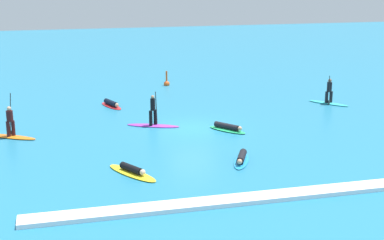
{
  "coord_description": "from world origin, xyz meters",
  "views": [
    {
      "loc": [
        -7.5,
        -29.8,
        8.75
      ],
      "look_at": [
        0.0,
        0.0,
        0.5
      ],
      "focal_mm": 51.8,
      "sensor_mm": 36.0,
      "label": 1
    }
  ],
  "objects_px": {
    "surfer_on_yellow_board": "(132,171)",
    "surfer_on_teal_board": "(329,97)",
    "surfer_on_green_board": "(227,128)",
    "marker_buoy": "(167,83)",
    "surfer_on_red_board": "(111,104)",
    "surfer_on_purple_board": "(153,119)",
    "surfer_on_blue_board": "(242,158)",
    "surfer_on_orange_board": "(11,130)"
  },
  "relations": [
    {
      "from": "surfer_on_blue_board",
      "to": "marker_buoy",
      "type": "height_order",
      "value": "marker_buoy"
    },
    {
      "from": "surfer_on_blue_board",
      "to": "surfer_on_green_board",
      "type": "relative_size",
      "value": 1.05
    },
    {
      "from": "surfer_on_red_board",
      "to": "surfer_on_green_board",
      "type": "relative_size",
      "value": 1.1
    },
    {
      "from": "surfer_on_teal_board",
      "to": "surfer_on_red_board",
      "type": "distance_m",
      "value": 14.78
    },
    {
      "from": "surfer_on_orange_board",
      "to": "surfer_on_blue_board",
      "type": "distance_m",
      "value": 12.84
    },
    {
      "from": "surfer_on_green_board",
      "to": "surfer_on_teal_board",
      "type": "bearing_deg",
      "value": 80.91
    },
    {
      "from": "surfer_on_teal_board",
      "to": "surfer_on_red_board",
      "type": "xyz_separation_m",
      "value": [
        -14.49,
        2.87,
        -0.31
      ]
    },
    {
      "from": "surfer_on_yellow_board",
      "to": "surfer_on_teal_board",
      "type": "xyz_separation_m",
      "value": [
        14.96,
        10.25,
        0.34
      ]
    },
    {
      "from": "surfer_on_teal_board",
      "to": "marker_buoy",
      "type": "height_order",
      "value": "surfer_on_teal_board"
    },
    {
      "from": "surfer_on_green_board",
      "to": "marker_buoy",
      "type": "relative_size",
      "value": 1.86
    },
    {
      "from": "surfer_on_yellow_board",
      "to": "marker_buoy",
      "type": "bearing_deg",
      "value": 133.07
    },
    {
      "from": "surfer_on_blue_board",
      "to": "surfer_on_red_board",
      "type": "height_order",
      "value": "surfer_on_blue_board"
    },
    {
      "from": "surfer_on_orange_board",
      "to": "marker_buoy",
      "type": "relative_size",
      "value": 2.27
    },
    {
      "from": "surfer_on_yellow_board",
      "to": "marker_buoy",
      "type": "xyz_separation_m",
      "value": [
        5.5,
        19.2,
        0.07
      ]
    },
    {
      "from": "surfer_on_purple_board",
      "to": "surfer_on_blue_board",
      "type": "relative_size",
      "value": 1.27
    },
    {
      "from": "surfer_on_purple_board",
      "to": "surfer_on_yellow_board",
      "type": "bearing_deg",
      "value": -83.24
    },
    {
      "from": "surfer_on_purple_board",
      "to": "marker_buoy",
      "type": "distance_m",
      "value": 12.01
    },
    {
      "from": "surfer_on_purple_board",
      "to": "surfer_on_red_board",
      "type": "xyz_separation_m",
      "value": [
        -1.85,
        5.49,
        -0.28
      ]
    },
    {
      "from": "surfer_on_purple_board",
      "to": "marker_buoy",
      "type": "bearing_deg",
      "value": 98.37
    },
    {
      "from": "surfer_on_yellow_board",
      "to": "surfer_on_orange_board",
      "type": "bearing_deg",
      "value": -173.14
    },
    {
      "from": "surfer_on_teal_board",
      "to": "surfer_on_green_board",
      "type": "distance_m",
      "value": 9.88
    },
    {
      "from": "surfer_on_yellow_board",
      "to": "surfer_on_teal_board",
      "type": "height_order",
      "value": "surfer_on_teal_board"
    },
    {
      "from": "surfer_on_purple_board",
      "to": "surfer_on_green_board",
      "type": "relative_size",
      "value": 1.33
    },
    {
      "from": "surfer_on_yellow_board",
      "to": "surfer_on_orange_board",
      "type": "height_order",
      "value": "surfer_on_orange_board"
    },
    {
      "from": "surfer_on_teal_board",
      "to": "surfer_on_blue_board",
      "type": "height_order",
      "value": "surfer_on_teal_board"
    },
    {
      "from": "surfer_on_yellow_board",
      "to": "surfer_on_green_board",
      "type": "xyz_separation_m",
      "value": [
        6.25,
        5.62,
        0.03
      ]
    },
    {
      "from": "surfer_on_orange_board",
      "to": "surfer_on_green_board",
      "type": "bearing_deg",
      "value": -155.68
    },
    {
      "from": "surfer_on_purple_board",
      "to": "surfer_on_orange_board",
      "type": "height_order",
      "value": "surfer_on_orange_board"
    },
    {
      "from": "surfer_on_purple_board",
      "to": "surfer_on_yellow_board",
      "type": "xyz_separation_m",
      "value": [
        -2.32,
        -7.62,
        -0.31
      ]
    },
    {
      "from": "surfer_on_blue_board",
      "to": "surfer_on_teal_board",
      "type": "bearing_deg",
      "value": 161.26
    },
    {
      "from": "surfer_on_purple_board",
      "to": "surfer_on_teal_board",
      "type": "relative_size",
      "value": 1.19
    },
    {
      "from": "surfer_on_yellow_board",
      "to": "surfer_on_red_board",
      "type": "distance_m",
      "value": 13.12
    },
    {
      "from": "surfer_on_yellow_board",
      "to": "surfer_on_red_board",
      "type": "relative_size",
      "value": 1.17
    },
    {
      "from": "surfer_on_orange_board",
      "to": "surfer_on_yellow_board",
      "type": "bearing_deg",
      "value": 159.79
    },
    {
      "from": "surfer_on_blue_board",
      "to": "surfer_on_orange_board",
      "type": "bearing_deg",
      "value": -96.49
    },
    {
      "from": "surfer_on_orange_board",
      "to": "surfer_on_red_board",
      "type": "relative_size",
      "value": 1.1
    },
    {
      "from": "surfer_on_yellow_board",
      "to": "surfer_on_blue_board",
      "type": "distance_m",
      "value": 5.29
    },
    {
      "from": "surfer_on_purple_board",
      "to": "marker_buoy",
      "type": "relative_size",
      "value": 2.47
    },
    {
      "from": "surfer_on_blue_board",
      "to": "surfer_on_red_board",
      "type": "bearing_deg",
      "value": -133.65
    },
    {
      "from": "surfer_on_red_board",
      "to": "surfer_on_purple_board",
      "type": "bearing_deg",
      "value": -1.69
    },
    {
      "from": "surfer_on_green_board",
      "to": "marker_buoy",
      "type": "bearing_deg",
      "value": 146.08
    },
    {
      "from": "surfer_on_purple_board",
      "to": "surfer_on_orange_board",
      "type": "bearing_deg",
      "value": -153.32
    }
  ]
}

